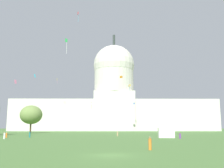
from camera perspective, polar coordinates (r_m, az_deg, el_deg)
The scene contains 19 objects.
ground_plane at distance 28.94m, azimuth -0.20°, elevation -15.40°, with size 800.00×800.00×0.00m, color #4C7538.
capitol_building at distance 192.29m, azimuth 0.44°, elevation -3.75°, with size 146.19×30.72×72.86m.
event_tent at distance 75.62m, azimuth 11.73°, elevation -8.97°, with size 5.03×5.07×6.43m.
tree_west_near at distance 130.36m, azimuth -17.34°, elevation -6.47°, with size 12.41×12.30×13.11m.
person_orange_lawn_far_right at distance 35.46m, azimuth 8.36°, elevation -12.90°, with size 0.54×0.54×1.73m.
person_teal_front_right at distance 78.78m, azimuth -17.61°, elevation -10.55°, with size 0.47×0.47×1.76m.
person_white_edge_east at distance 71.23m, azimuth -22.57°, elevation -10.48°, with size 0.58×0.58×1.71m.
person_tan_near_tree_east at distance 86.64m, azimuth 1.21°, elevation -10.90°, with size 0.55×0.55×1.56m.
person_purple_deep_crowd at distance 69.92m, azimuth 14.73°, elevation -10.99°, with size 0.59×0.59×1.54m.
person_orange_back_center at distance 79.70m, azimuth -22.17°, elevation -10.38°, with size 0.59×0.59×1.52m.
kite_black_low at distance 135.49m, azimuth -4.34°, elevation -4.28°, with size 1.45×1.70×3.33m.
kite_green_mid at distance 68.65m, azimuth -9.99°, elevation 8.98°, with size 0.56×0.63×4.13m.
kite_gold_mid at distance 153.16m, azimuth 3.87°, elevation -0.34°, with size 1.38×1.32×4.43m.
kite_yellow_mid at distance 169.07m, azimuth -11.98°, elevation 0.91°, with size 0.47×0.80×3.48m.
kite_pink_low at distance 83.17m, azimuth -20.44°, elevation 0.48°, with size 0.58×0.66×1.24m.
kite_red_high at distance 118.83m, azimuth -7.48°, elevation 14.98°, with size 0.46×1.09×4.91m.
kite_cyan_mid at distance 104.47m, azimuth -16.58°, elevation 1.74°, with size 0.70×0.70×1.42m.
kite_blue_low at distance 166.89m, azimuth 4.87°, elevation -4.45°, with size 0.77×0.79×4.69m.
kite_orange_mid at distance 118.58m, azimuth 2.02°, elevation 1.56°, with size 1.33×1.32×1.08m.
Camera 1 is at (-0.29, -28.78, 3.05)m, focal length 41.62 mm.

